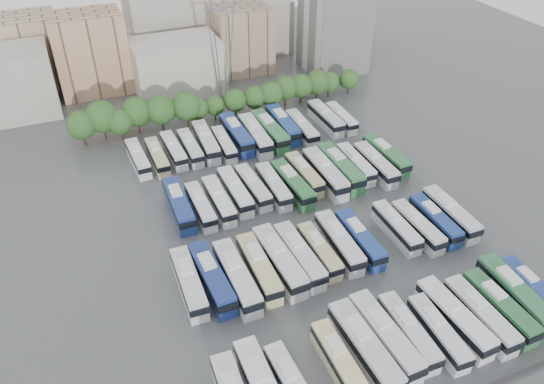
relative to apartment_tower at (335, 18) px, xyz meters
name	(u,v)px	position (x,y,z in m)	size (l,w,h in m)	color
ground	(312,233)	(-34.00, -58.00, -13.00)	(220.00, 220.00, 0.00)	#424447
tree_line	(210,102)	(-37.53, -15.85, -8.67)	(65.37, 7.78, 8.34)	black
city_buildings	(159,43)	(-41.46, 13.86, -5.13)	(102.00, 35.00, 20.00)	#9E998E
apartment_tower	(335,18)	(0.00, 0.00, 0.00)	(14.00, 14.00, 26.00)	silver
electricity_pylon	(220,20)	(-32.00, -8.00, 5.66)	(9.00, 6.91, 33.83)	slate
bus_r0_s4	(339,362)	(-42.39, -82.22, -11.29)	(2.59, 11.14, 3.48)	beige
bus_r0_s5	(364,348)	(-38.81, -81.83, -10.94)	(3.20, 13.46, 4.21)	silver
bus_r0_s6	(385,336)	(-35.59, -81.24, -10.99)	(3.26, 13.16, 4.10)	silver
bus_r0_s7	(408,332)	(-32.39, -81.64, -11.24)	(2.89, 11.53, 3.59)	silver
bus_r0_s8	(438,332)	(-28.96, -83.10, -11.30)	(2.89, 11.12, 3.46)	silver
bus_r0_s9	(454,318)	(-25.77, -82.11, -11.06)	(3.39, 12.69, 3.94)	white
bus_r0_s10	(480,315)	(-22.39, -82.95, -11.14)	(2.73, 12.11, 3.79)	silver
bus_r0_s11	(499,307)	(-19.13, -82.84, -11.14)	(2.87, 12.10, 3.78)	#2B643A
bus_r0_s12	(514,293)	(-15.75, -81.75, -11.02)	(3.42, 12.97, 4.03)	#2D6A42
bus_r0_s13	(531,289)	(-12.72, -81.88, -11.31)	(2.88, 11.07, 3.44)	navy
bus_r1_s0	(189,283)	(-55.32, -63.09, -11.12)	(3.00, 12.30, 3.84)	silver
bus_r1_s1	(212,278)	(-52.20, -63.51, -11.01)	(3.37, 13.06, 4.06)	navy
bus_r1_s2	(237,277)	(-48.96, -64.74, -10.96)	(2.98, 13.26, 4.16)	silver
bus_r1_s3	(259,268)	(-45.44, -64.13, -11.07)	(2.95, 12.58, 3.93)	#C9BE8A
bus_r1_s4	(279,261)	(-42.23, -64.01, -10.93)	(3.44, 13.56, 4.22)	silver
bus_r1_s5	(299,256)	(-39.12, -64.01, -11.04)	(3.09, 12.76, 3.98)	silver
bus_r1_s6	(319,251)	(-35.82, -63.95, -11.31)	(2.43, 11.00, 3.45)	#C3B186
bus_r1_s7	(339,242)	(-32.32, -63.57, -11.10)	(3.16, 12.45, 3.88)	silver
bus_r1_s8	(360,239)	(-29.07, -64.05, -11.18)	(2.76, 11.88, 3.72)	navy
bus_r1_s10	(396,227)	(-22.31, -63.66, -11.28)	(2.57, 11.18, 3.50)	silver
bus_r1_s11	(417,226)	(-19.19, -64.81, -11.25)	(2.74, 11.40, 3.56)	silver
bus_r1_s12	(435,220)	(-15.75, -64.57, -11.24)	(2.69, 11.47, 3.58)	navy
bus_r1_s13	(450,214)	(-12.52, -64.25, -11.10)	(2.89, 12.36, 3.87)	silver
bus_r2_s1	(179,205)	(-52.17, -45.30, -11.04)	(3.04, 12.79, 3.99)	navy
bus_r2_s2	(201,206)	(-48.91, -46.76, -11.29)	(2.51, 11.12, 3.48)	silver
bus_r2_s3	(219,200)	(-45.66, -46.51, -11.21)	(2.62, 11.66, 3.65)	silver
bus_r2_s4	(235,191)	(-42.32, -45.11, -11.15)	(2.72, 12.02, 3.76)	silver
bus_r2_s5	(253,187)	(-39.06, -44.99, -11.24)	(2.97, 11.55, 3.60)	silver
bus_r2_s6	(273,186)	(-35.69, -46.09, -11.21)	(2.70, 11.64, 3.64)	silver
bus_r2_s7	(292,184)	(-32.52, -46.98, -11.08)	(3.28, 12.58, 3.91)	#2D693A
bus_r2_s8	(304,174)	(-29.20, -44.79, -11.22)	(2.68, 11.60, 3.63)	tan
bus_r2_s9	(325,173)	(-25.82, -46.37, -10.92)	(3.12, 13.55, 4.24)	silver
bus_r2_s10	(340,168)	(-22.55, -45.75, -10.91)	(3.08, 13.57, 4.25)	#317340
bus_r2_s11	(356,164)	(-19.03, -45.34, -11.24)	(2.76, 11.50, 3.59)	silver
bus_r2_s12	(376,164)	(-15.85, -47.08, -11.10)	(2.83, 12.35, 3.87)	silver
bus_r2_s13	(386,155)	(-12.45, -45.17, -11.09)	(3.15, 12.47, 3.88)	#2E6C3C
bus_r3_s0	(138,158)	(-55.50, -27.96, -11.28)	(2.90, 11.26, 3.50)	silver
bus_r3_s1	(157,157)	(-52.06, -28.80, -11.30)	(2.51, 11.06, 3.46)	#C8B98A
bus_r3_s2	(174,150)	(-48.67, -27.68, -11.27)	(2.81, 11.32, 3.53)	silver
bus_r3_s3	(190,147)	(-45.48, -27.98, -11.27)	(2.48, 11.22, 3.52)	silver
bus_r3_s4	(206,141)	(-42.12, -27.32, -11.04)	(3.32, 12.80, 3.98)	silver
bus_r3_s5	(224,144)	(-39.04, -29.18, -11.33)	(2.78, 10.89, 3.39)	silver
bus_r3_s6	(236,134)	(-35.74, -27.06, -10.93)	(3.03, 13.44, 4.21)	navy
bus_r3_s7	(255,135)	(-32.41, -28.90, -10.92)	(3.37, 13.57, 4.23)	silver
bus_r3_s8	(269,131)	(-29.10, -28.30, -10.90)	(3.41, 13.74, 4.28)	#317241
bus_r3_s9	(283,124)	(-25.59, -26.81, -10.97)	(3.33, 13.29, 4.14)	navy
bus_r3_s10	(302,128)	(-22.45, -29.39, -11.15)	(2.93, 12.08, 3.77)	silver
bus_r3_s12	(326,118)	(-15.96, -27.43, -11.10)	(2.76, 12.37, 3.88)	silver
bus_r3_s13	(341,118)	(-12.67, -28.23, -11.33)	(2.60, 10.88, 3.40)	silver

